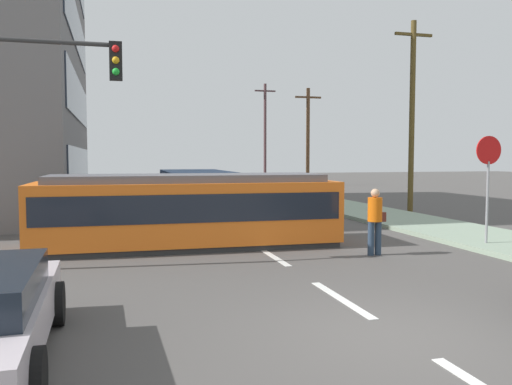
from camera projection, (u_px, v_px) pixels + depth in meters
ground_plane at (237, 234)px, 16.77m from camera, size 120.00×120.00×0.00m
sidewalk_curb_right at (505, 242)px, 14.69m from camera, size 3.20×36.00×0.14m
lane_stripe_1 at (341, 299)px, 9.06m from camera, size 0.16×2.40×0.01m
lane_stripe_2 at (273, 257)px, 12.92m from camera, size 0.16×2.40×0.01m
lane_stripe_3 at (213, 219)px, 20.67m from camera, size 0.16×2.40×0.01m
lane_stripe_4 at (192, 206)px, 26.45m from camera, size 0.16×2.40×0.01m
streetcar_tram at (188, 209)px, 14.35m from camera, size 8.18×2.70×1.98m
city_bus at (196, 190)px, 21.55m from camera, size 2.60×5.59×1.89m
pedestrian_crossing at (375, 218)px, 13.08m from camera, size 0.50×0.36×1.67m
stop_sign at (488, 167)px, 14.03m from camera, size 0.76×0.07×2.88m
traffic_light_mast at (38, 104)px, 11.30m from camera, size 3.03×0.33×5.14m
utility_pole_mid at (412, 113)px, 23.18m from camera, size 1.80×0.24×8.42m
utility_pole_far at (308, 139)px, 34.91m from camera, size 1.80×0.24×7.01m
utility_pole_distant at (265, 133)px, 44.27m from camera, size 1.80×0.24×8.60m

